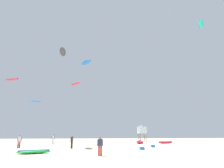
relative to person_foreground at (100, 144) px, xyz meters
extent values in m
plane|color=beige|center=(2.37, -3.53, -0.98)|extent=(120.00, 120.00, 0.00)
cylinder|color=#B21E23|center=(-0.10, 0.00, -0.57)|extent=(0.16, 0.16, 0.83)
cylinder|color=#B21E23|center=(0.10, 0.00, -0.57)|extent=(0.16, 0.16, 0.83)
cylinder|color=navy|center=(0.00, 0.00, 0.16)|extent=(0.38, 0.38, 0.62)
cylinder|color=#936B4C|center=(-0.22, -0.01, 0.13)|extent=(0.11, 0.11, 0.57)
cylinder|color=#936B4C|center=(0.22, 0.01, 0.13)|extent=(0.11, 0.11, 0.57)
sphere|color=#936B4C|center=(0.00, 0.00, 0.59)|extent=(0.23, 0.23, 0.23)
cylinder|color=#2D2D33|center=(-3.21, 8.36, -0.57)|extent=(0.16, 0.16, 0.83)
cylinder|color=#2D2D33|center=(-3.33, 8.50, -0.57)|extent=(0.16, 0.16, 0.83)
cylinder|color=#2D2D33|center=(-3.27, 8.43, 0.15)|extent=(0.38, 0.38, 0.62)
cylinder|color=#936B4C|center=(-3.12, 8.27, 0.13)|extent=(0.11, 0.11, 0.57)
cylinder|color=#936B4C|center=(-3.42, 8.60, 0.13)|extent=(0.11, 0.11, 0.57)
sphere|color=#936B4C|center=(-3.27, 8.43, 0.58)|extent=(0.22, 0.22, 0.22)
cylinder|color=silver|center=(-8.11, 20.85, -0.55)|extent=(0.16, 0.16, 0.88)
cylinder|color=silver|center=(-7.92, 20.90, -0.55)|extent=(0.16, 0.16, 0.88)
cylinder|color=silver|center=(-8.02, 20.88, 0.22)|extent=(0.40, 0.40, 0.66)
cylinder|color=brown|center=(-8.24, 20.82, 0.19)|extent=(0.12, 0.12, 0.60)
cylinder|color=brown|center=(-7.79, 20.94, 0.19)|extent=(0.12, 0.12, 0.60)
sphere|color=brown|center=(-8.02, 20.88, 0.67)|extent=(0.24, 0.24, 0.24)
cylinder|color=#B21E23|center=(-10.44, 10.19, -0.55)|extent=(0.16, 0.16, 0.86)
cylinder|color=#B21E23|center=(-10.63, 10.15, -0.55)|extent=(0.16, 0.16, 0.86)
cylinder|color=silver|center=(-10.53, 10.17, 0.20)|extent=(0.39, 0.39, 0.64)
cylinder|color=#936B4C|center=(-10.31, 10.22, 0.17)|extent=(0.11, 0.11, 0.59)
cylinder|color=#936B4C|center=(-10.76, 10.12, 0.17)|extent=(0.11, 0.11, 0.59)
sphere|color=#936B4C|center=(-10.53, 10.17, 0.64)|extent=(0.23, 0.23, 0.23)
ellipsoid|color=green|center=(-6.33, 2.38, -0.81)|extent=(3.28, 1.93, 0.36)
cylinder|color=blue|center=(-6.33, 2.38, -0.67)|extent=(2.79, 1.13, 0.14)
ellipsoid|color=red|center=(14.13, 18.96, -0.79)|extent=(3.65, 2.02, 0.42)
cylinder|color=red|center=(14.13, 18.96, -0.63)|extent=(3.12, 1.13, 0.15)
ellipsoid|color=red|center=(9.14, 19.90, -0.72)|extent=(3.07, 5.03, 0.61)
cylinder|color=purple|center=(9.14, 19.90, -0.50)|extent=(1.82, 4.24, 0.21)
cylinder|color=#8C704C|center=(13.34, 30.63, -0.03)|extent=(0.14, 0.14, 1.90)
cylinder|color=#8C704C|center=(13.34, 29.13, -0.03)|extent=(0.14, 0.14, 1.90)
cylinder|color=#8C704C|center=(11.84, 30.63, -0.03)|extent=(0.14, 0.14, 1.90)
cylinder|color=#8C704C|center=(11.84, 29.13, -0.03)|extent=(0.14, 0.14, 1.90)
cube|color=silver|center=(12.59, 29.88, 1.77)|extent=(2.00, 2.00, 1.70)
pyramid|color=slate|center=(12.59, 29.88, 2.89)|extent=(2.30, 2.30, 0.55)
cube|color=blue|center=(8.15, 9.31, -0.82)|extent=(0.56, 0.36, 0.32)
cube|color=blue|center=(5.46, 5.57, -0.82)|extent=(0.56, 0.36, 0.32)
ellipsoid|color=blue|center=(-2.49, 30.27, 20.03)|extent=(3.44, 4.18, 0.98)
cylinder|color=red|center=(-2.49, 30.27, 20.23)|extent=(2.38, 3.30, 0.19)
ellipsoid|color=#2D2D33|center=(-6.23, 13.49, 15.10)|extent=(1.34, 3.78, 0.53)
ellipsoid|color=blue|center=(-16.84, 36.70, 9.85)|extent=(3.79, 2.49, 0.53)
ellipsoid|color=#19B29E|center=(21.95, 14.10, 23.50)|extent=(3.12, 3.54, 0.61)
ellipsoid|color=red|center=(-4.39, 22.21, 11.60)|extent=(2.98, 3.46, 0.52)
ellipsoid|color=red|center=(-16.97, 20.17, 11.55)|extent=(3.18, 1.92, 0.33)
cylinder|color=purple|center=(-16.97, 20.17, 11.68)|extent=(2.69, 1.15, 0.14)
camera|label=1|loc=(-1.01, -17.21, 0.95)|focal=29.01mm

